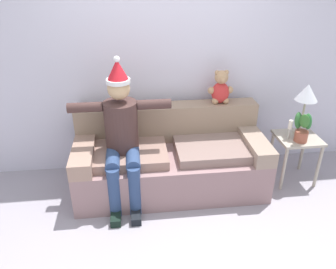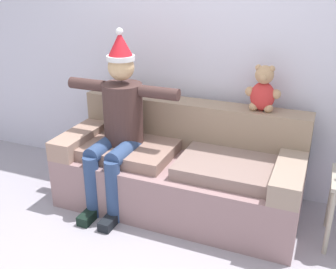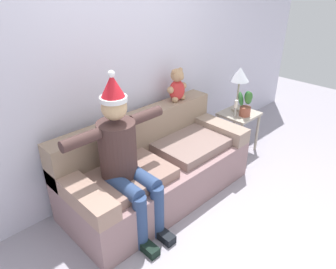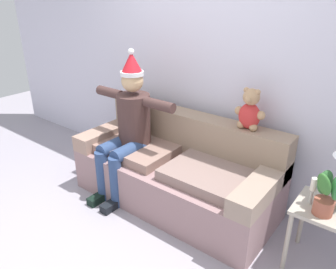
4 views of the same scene
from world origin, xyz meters
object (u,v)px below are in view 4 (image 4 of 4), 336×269
object	(u,v)px
person_seated	(128,124)
side_table	(326,220)
teddy_bear	(250,111)
candle_tall	(313,188)
potted_plant	(326,194)
couch	(177,170)

from	to	relation	value
person_seated	side_table	distance (m)	1.98
teddy_bear	candle_tall	world-z (taller)	teddy_bear
candle_tall	side_table	bearing A→B (deg)	8.77
potted_plant	candle_tall	bearing A→B (deg)	146.31
teddy_bear	potted_plant	bearing A→B (deg)	-27.67
side_table	candle_tall	xyz separation A→B (m)	(-0.13, -0.02, 0.24)
teddy_bear	potted_plant	size ratio (longest dim) A/B	1.06
potted_plant	candle_tall	xyz separation A→B (m)	(-0.10, 0.07, -0.02)
side_table	person_seated	bearing A→B (deg)	-176.99
teddy_bear	side_table	xyz separation A→B (m)	(0.84, -0.34, -0.59)
side_table	potted_plant	distance (m)	0.28
potted_plant	teddy_bear	bearing A→B (deg)	152.33
side_table	candle_tall	distance (m)	0.28
couch	side_table	size ratio (longest dim) A/B	3.68
couch	candle_tall	xyz separation A→B (m)	(1.31, -0.09, 0.36)
person_seated	teddy_bear	size ratio (longest dim) A/B	4.00
potted_plant	candle_tall	world-z (taller)	potted_plant
side_table	potted_plant	xyz separation A→B (m)	(-0.03, -0.09, 0.27)
couch	candle_tall	world-z (taller)	couch
person_seated	candle_tall	xyz separation A→B (m)	(1.82, 0.08, -0.08)
couch	potted_plant	world-z (taller)	potted_plant
side_table	potted_plant	size ratio (longest dim) A/B	1.55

